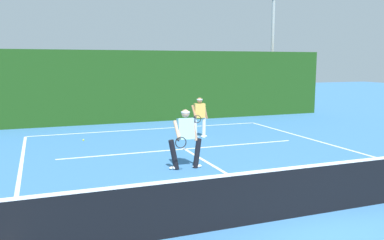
% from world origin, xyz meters
% --- Properties ---
extents(ground_plane, '(80.00, 80.00, 0.00)m').
position_xyz_m(ground_plane, '(0.00, 0.00, 0.00)').
color(ground_plane, teal).
extents(court_line_baseline_far, '(9.91, 0.10, 0.01)m').
position_xyz_m(court_line_baseline_far, '(0.00, 10.51, 0.00)').
color(court_line_baseline_far, white).
rests_on(court_line_baseline_far, ground_plane).
extents(court_line_service, '(8.08, 0.10, 0.01)m').
position_xyz_m(court_line_service, '(0.00, 6.25, 0.00)').
color(court_line_service, white).
rests_on(court_line_service, ground_plane).
extents(court_line_centre, '(0.10, 6.40, 0.01)m').
position_xyz_m(court_line_centre, '(0.00, 3.20, 0.00)').
color(court_line_centre, white).
rests_on(court_line_centre, ground_plane).
extents(tennis_net, '(10.86, 0.09, 1.07)m').
position_xyz_m(tennis_net, '(0.00, 0.00, 0.50)').
color(tennis_net, '#1E4723').
rests_on(tennis_net, ground_plane).
extents(player_near, '(0.94, 0.88, 1.61)m').
position_xyz_m(player_near, '(-0.82, 3.94, 0.88)').
color(player_near, black).
rests_on(player_near, ground_plane).
extents(player_far, '(0.80, 0.86, 1.52)m').
position_xyz_m(player_far, '(1.21, 7.94, 0.83)').
color(player_far, silver).
rests_on(player_far, ground_plane).
extents(tennis_ball, '(0.07, 0.07, 0.07)m').
position_xyz_m(tennis_ball, '(-2.97, 8.85, 0.03)').
color(tennis_ball, '#D1E033').
rests_on(tennis_ball, ground_plane).
extents(back_fence_windscreen, '(20.14, 0.12, 3.38)m').
position_xyz_m(back_fence_windscreen, '(0.00, 12.63, 1.69)').
color(back_fence_windscreen, '#1B4314').
rests_on(back_fence_windscreen, ground_plane).
extents(light_pole, '(0.55, 0.44, 6.82)m').
position_xyz_m(light_pole, '(8.24, 14.21, 4.23)').
color(light_pole, '#9EA39E').
rests_on(light_pole, ground_plane).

